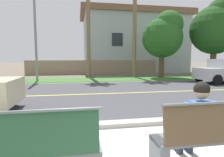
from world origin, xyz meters
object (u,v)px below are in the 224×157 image
(bench_left, at_px, (18,152))
(streetlamp, at_px, (36,25))
(seated_person_blue, at_px, (196,119))
(shade_tree_left, at_px, (164,35))
(bench_right, at_px, (221,136))
(palm_tree_tall, at_px, (135,0))
(shade_tree_centre, at_px, (217,26))

(bench_left, height_order, streetlamp, streetlamp)
(seated_person_blue, bearing_deg, streetlamp, 111.23)
(streetlamp, relative_size, shade_tree_left, 1.24)
(bench_right, xyz_separation_m, seated_person_blue, (-0.30, 0.17, 0.21))
(seated_person_blue, relative_size, palm_tree_tall, 0.16)
(streetlamp, bearing_deg, bench_right, -67.80)
(bench_left, bearing_deg, seated_person_blue, 4.03)
(bench_left, distance_m, bench_right, 2.74)
(bench_right, xyz_separation_m, streetlamp, (-4.80, 11.76, 3.37))
(streetlamp, xyz_separation_m, shade_tree_left, (9.73, 0.78, -0.34))
(seated_person_blue, bearing_deg, bench_left, -175.97)
(bench_left, bearing_deg, streetlamp, 99.91)
(bench_right, bearing_deg, shade_tree_left, 68.51)
(bench_right, distance_m, streetlamp, 13.14)
(seated_person_blue, bearing_deg, palm_tree_tall, 77.22)
(bench_left, bearing_deg, shade_tree_centre, 44.56)
(streetlamp, height_order, palm_tree_tall, palm_tree_tall)
(streetlamp, relative_size, palm_tree_tall, 0.85)
(streetlamp, height_order, shade_tree_left, streetlamp)
(bench_right, relative_size, shade_tree_centre, 0.31)
(bench_right, height_order, shade_tree_left, shade_tree_left)
(bench_left, xyz_separation_m, shade_tree_centre, (11.70, 11.52, 3.66))
(bench_left, relative_size, bench_right, 1.00)
(bench_left, xyz_separation_m, bench_right, (2.74, 0.00, 0.00))
(bench_right, distance_m, shade_tree_centre, 15.04)
(shade_tree_left, bearing_deg, shade_tree_centre, -14.29)
(shade_tree_left, xyz_separation_m, palm_tree_tall, (-2.27, 0.70, 2.80))
(seated_person_blue, distance_m, shade_tree_centre, 15.04)
(bench_left, xyz_separation_m, shade_tree_left, (7.68, 12.54, 3.04))
(streetlamp, distance_m, shade_tree_left, 9.77)
(shade_tree_left, relative_size, palm_tree_tall, 0.69)
(seated_person_blue, xyz_separation_m, shade_tree_centre, (9.25, 11.35, 3.45))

